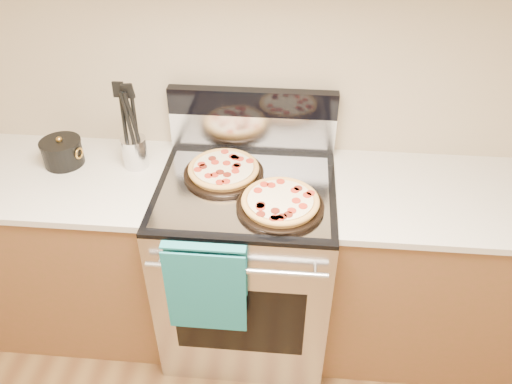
# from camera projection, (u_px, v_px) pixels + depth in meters

# --- Properties ---
(wall_back) EXTENTS (4.00, 0.00, 4.00)m
(wall_back) POSITION_uv_depth(u_px,v_px,m) (253.00, 58.00, 2.14)
(wall_back) COLOR tan
(wall_back) RESTS_ON ground
(range_body) EXTENTS (0.76, 0.68, 0.90)m
(range_body) POSITION_uv_depth(u_px,v_px,m) (247.00, 265.00, 2.40)
(range_body) COLOR #B7B7BC
(range_body) RESTS_ON ground
(oven_window) EXTENTS (0.56, 0.01, 0.40)m
(oven_window) POSITION_uv_depth(u_px,v_px,m) (239.00, 321.00, 2.13)
(oven_window) COLOR black
(oven_window) RESTS_ON range_body
(cooktop) EXTENTS (0.76, 0.68, 0.02)m
(cooktop) POSITION_uv_depth(u_px,v_px,m) (246.00, 188.00, 2.12)
(cooktop) COLOR black
(cooktop) RESTS_ON range_body
(backsplash_lower) EXTENTS (0.76, 0.06, 0.18)m
(backsplash_lower) POSITION_uv_depth(u_px,v_px,m) (253.00, 132.00, 2.31)
(backsplash_lower) COLOR silver
(backsplash_lower) RESTS_ON cooktop
(backsplash_upper) EXTENTS (0.76, 0.06, 0.12)m
(backsplash_upper) POSITION_uv_depth(u_px,v_px,m) (253.00, 102.00, 2.22)
(backsplash_upper) COLOR black
(backsplash_upper) RESTS_ON backsplash_lower
(oven_handle) EXTENTS (0.70, 0.03, 0.03)m
(oven_handle) POSITION_uv_depth(u_px,v_px,m) (236.00, 270.00, 1.89)
(oven_handle) COLOR silver
(oven_handle) RESTS_ON range_body
(dish_towel) EXTENTS (0.32, 0.05, 0.42)m
(dish_towel) POSITION_uv_depth(u_px,v_px,m) (206.00, 286.00, 1.96)
(dish_towel) COLOR #177275
(dish_towel) RESTS_ON oven_handle
(foil_sheet) EXTENTS (0.70, 0.55, 0.01)m
(foil_sheet) POSITION_uv_depth(u_px,v_px,m) (245.00, 190.00, 2.09)
(foil_sheet) COLOR gray
(foil_sheet) RESTS_ON cooktop
(cabinet_left) EXTENTS (1.00, 0.62, 0.88)m
(cabinet_left) POSITION_uv_depth(u_px,v_px,m) (73.00, 251.00, 2.49)
(cabinet_left) COLOR brown
(cabinet_left) RESTS_ON ground
(countertop_left) EXTENTS (1.02, 0.64, 0.03)m
(countertop_left) POSITION_uv_depth(u_px,v_px,m) (50.00, 177.00, 2.22)
(countertop_left) COLOR beige
(countertop_left) RESTS_ON cabinet_left
(cabinet_right) EXTENTS (1.00, 0.62, 0.88)m
(cabinet_right) POSITION_uv_depth(u_px,v_px,m) (432.00, 274.00, 2.37)
(cabinet_right) COLOR brown
(cabinet_right) RESTS_ON ground
(countertop_right) EXTENTS (1.02, 0.64, 0.03)m
(countertop_right) POSITION_uv_depth(u_px,v_px,m) (455.00, 198.00, 2.09)
(countertop_right) COLOR beige
(countertop_right) RESTS_ON cabinet_right
(pepperoni_pizza_back) EXTENTS (0.38, 0.38, 0.05)m
(pepperoni_pizza_back) POSITION_uv_depth(u_px,v_px,m) (224.00, 170.00, 2.16)
(pepperoni_pizza_back) COLOR #BB8039
(pepperoni_pizza_back) RESTS_ON foil_sheet
(pepperoni_pizza_front) EXTENTS (0.44, 0.44, 0.05)m
(pepperoni_pizza_front) POSITION_uv_depth(u_px,v_px,m) (280.00, 203.00, 1.98)
(pepperoni_pizza_front) COLOR #BB8039
(pepperoni_pizza_front) RESTS_ON foil_sheet
(utensil_crock) EXTENTS (0.15, 0.15, 0.14)m
(utensil_crock) POSITION_uv_depth(u_px,v_px,m) (135.00, 152.00, 2.22)
(utensil_crock) COLOR silver
(utensil_crock) RESTS_ON countertop_left
(saucepan) EXTENTS (0.21, 0.21, 0.11)m
(saucepan) POSITION_uv_depth(u_px,v_px,m) (63.00, 153.00, 2.25)
(saucepan) COLOR black
(saucepan) RESTS_ON countertop_left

